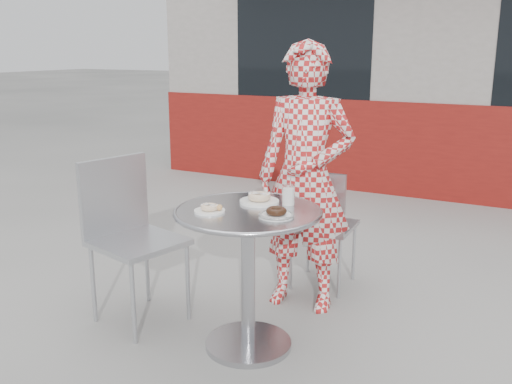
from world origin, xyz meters
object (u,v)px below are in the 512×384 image
at_px(chair_far, 322,250).
at_px(plate_far, 259,199).
at_px(milk_cup, 288,196).
at_px(chair_left, 139,273).
at_px(plate_checker, 276,214).
at_px(bistro_table, 248,245).
at_px(plate_near, 210,209).
at_px(seated_person, 305,178).

bearing_deg(chair_far, plate_far, 83.60).
bearing_deg(milk_cup, chair_left, -167.27).
relative_size(chair_far, milk_cup, 7.69).
distance_m(plate_checker, milk_cup, 0.23).
xyz_separation_m(plate_far, milk_cup, (0.15, 0.03, 0.03)).
height_order(chair_far, plate_far, plate_far).
relative_size(bistro_table, chair_far, 0.94).
bearing_deg(plate_checker, plate_near, -166.25).
bearing_deg(milk_cup, plate_near, -133.81).
bearing_deg(plate_near, plate_far, 62.80).
relative_size(bistro_table, plate_near, 4.95).
relative_size(chair_left, milk_cup, 8.95).
height_order(chair_left, seated_person, seated_person).
bearing_deg(chair_far, plate_checker, 95.23).
relative_size(plate_near, plate_checker, 0.89).
relative_size(bistro_table, seated_person, 0.48).
bearing_deg(milk_cup, plate_checker, -80.44).
bearing_deg(chair_left, plate_far, -62.68).
height_order(bistro_table, milk_cup, milk_cup).
relative_size(seated_person, milk_cup, 15.19).
relative_size(chair_far, plate_checker, 4.65).
bearing_deg(seated_person, bistro_table, -99.26).
bearing_deg(plate_checker, bistro_table, 166.55).
bearing_deg(seated_person, plate_far, -101.70).
height_order(bistro_table, seated_person, seated_person).
distance_m(bistro_table, seated_person, 0.67).
bearing_deg(seated_person, milk_cup, -83.20).
height_order(seated_person, plate_near, seated_person).
height_order(plate_checker, milk_cup, milk_cup).
height_order(plate_near, milk_cup, milk_cup).
distance_m(bistro_table, plate_checker, 0.27).
xyz_separation_m(bistro_table, seated_person, (0.05, 0.63, 0.22)).
xyz_separation_m(plate_far, plate_checker, (0.19, -0.19, -0.01)).
bearing_deg(chair_left, plate_near, -86.28).
height_order(plate_far, plate_checker, plate_far).
distance_m(chair_far, plate_checker, 1.13).
bearing_deg(plate_near, chair_left, 169.18).
xyz_separation_m(plate_near, milk_cup, (0.29, 0.30, 0.03)).
xyz_separation_m(bistro_table, plate_far, (-0.01, 0.14, 0.21)).
xyz_separation_m(chair_far, plate_far, (-0.06, -0.80, 0.53)).
bearing_deg(chair_left, seated_person, -35.20).
distance_m(chair_left, milk_cup, 1.01).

